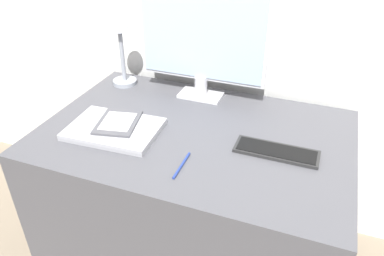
{
  "coord_description": "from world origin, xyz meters",
  "views": [
    {
      "loc": [
        0.42,
        -1.02,
        1.48
      ],
      "look_at": [
        0.02,
        0.05,
        0.77
      ],
      "focal_mm": 35.0,
      "sensor_mm": 36.0,
      "label": 1
    }
  ],
  "objects_px": {
    "ereader": "(118,122)",
    "pen": "(182,165)",
    "keyboard": "(276,151)",
    "desk_lamp": "(121,46)",
    "monitor": "(202,42)",
    "laptop": "(114,129)"
  },
  "relations": [
    {
      "from": "laptop",
      "to": "keyboard",
      "type": "bearing_deg",
      "value": 7.69
    },
    {
      "from": "monitor",
      "to": "ereader",
      "type": "xyz_separation_m",
      "value": [
        -0.2,
        -0.38,
        -0.22
      ]
    },
    {
      "from": "ereader",
      "to": "desk_lamp",
      "type": "relative_size",
      "value": 0.68
    },
    {
      "from": "keyboard",
      "to": "laptop",
      "type": "bearing_deg",
      "value": -172.31
    },
    {
      "from": "ereader",
      "to": "keyboard",
      "type": "bearing_deg",
      "value": 5.32
    },
    {
      "from": "keyboard",
      "to": "desk_lamp",
      "type": "distance_m",
      "value": 0.86
    },
    {
      "from": "pen",
      "to": "laptop",
      "type": "bearing_deg",
      "value": 161.46
    },
    {
      "from": "pen",
      "to": "keyboard",
      "type": "bearing_deg",
      "value": 33.84
    },
    {
      "from": "keyboard",
      "to": "ereader",
      "type": "height_order",
      "value": "ereader"
    },
    {
      "from": "desk_lamp",
      "to": "pen",
      "type": "distance_m",
      "value": 0.73
    },
    {
      "from": "monitor",
      "to": "laptop",
      "type": "relative_size",
      "value": 1.59
    },
    {
      "from": "laptop",
      "to": "ereader",
      "type": "height_order",
      "value": "ereader"
    },
    {
      "from": "keyboard",
      "to": "ereader",
      "type": "bearing_deg",
      "value": -174.68
    },
    {
      "from": "monitor",
      "to": "desk_lamp",
      "type": "distance_m",
      "value": 0.39
    },
    {
      "from": "keyboard",
      "to": "ereader",
      "type": "relative_size",
      "value": 1.34
    },
    {
      "from": "monitor",
      "to": "laptop",
      "type": "bearing_deg",
      "value": -117.33
    },
    {
      "from": "laptop",
      "to": "ereader",
      "type": "xyz_separation_m",
      "value": [
        0.0,
        0.03,
        0.02
      ]
    },
    {
      "from": "keyboard",
      "to": "laptop",
      "type": "distance_m",
      "value": 0.61
    },
    {
      "from": "laptop",
      "to": "pen",
      "type": "height_order",
      "value": "laptop"
    },
    {
      "from": "keyboard",
      "to": "desk_lamp",
      "type": "height_order",
      "value": "desk_lamp"
    },
    {
      "from": "ereader",
      "to": "pen",
      "type": "relative_size",
      "value": 1.51
    },
    {
      "from": "pen",
      "to": "ereader",
      "type": "bearing_deg",
      "value": 157.29
    }
  ]
}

